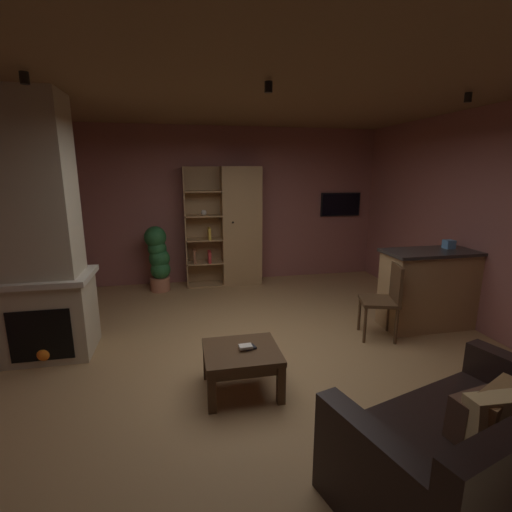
{
  "coord_description": "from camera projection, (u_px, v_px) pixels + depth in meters",
  "views": [
    {
      "loc": [
        -0.82,
        -3.58,
        1.99
      ],
      "look_at": [
        0.0,
        0.4,
        1.05
      ],
      "focal_mm": 25.64,
      "sensor_mm": 36.0,
      "label": 1
    }
  ],
  "objects": [
    {
      "name": "floor",
      "position": [
        263.0,
        357.0,
        4.03
      ],
      "size": [
        5.66,
        6.09,
        0.02
      ],
      "primitive_type": "cube",
      "color": "#A37A4C",
      "rests_on": "ground"
    },
    {
      "name": "wall_back",
      "position": [
        226.0,
        206.0,
        6.65
      ],
      "size": [
        5.78,
        0.06,
        2.77
      ],
      "primitive_type": "cube",
      "color": "#8E544C",
      "rests_on": "ground"
    },
    {
      "name": "wall_right",
      "position": [
        502.0,
        225.0,
        4.28
      ],
      "size": [
        0.06,
        6.09,
        2.77
      ],
      "primitive_type": "cube",
      "color": "#8E544C",
      "rests_on": "ground"
    },
    {
      "name": "ceiling",
      "position": [
        265.0,
        85.0,
        3.4
      ],
      "size": [
        5.66,
        6.09,
        0.02
      ],
      "primitive_type": "cube",
      "color": "brown"
    },
    {
      "name": "window_pane_back",
      "position": [
        214.0,
        216.0,
        6.61
      ],
      "size": [
        0.58,
        0.01,
        0.9
      ],
      "primitive_type": "cube",
      "color": "white"
    },
    {
      "name": "stone_fireplace",
      "position": [
        40.0,
        244.0,
        3.84
      ],
      "size": [
        0.94,
        0.74,
        2.77
      ],
      "color": "#BCAD8E",
      "rests_on": "ground"
    },
    {
      "name": "bookshelf_cabinet",
      "position": [
        236.0,
        227.0,
        6.5
      ],
      "size": [
        1.33,
        0.41,
        2.08
      ],
      "color": "#A87F51",
      "rests_on": "ground"
    },
    {
      "name": "kitchen_bar_counter",
      "position": [
        435.0,
        288.0,
        4.75
      ],
      "size": [
        1.42,
        0.57,
        1.02
      ],
      "color": "#A87F51",
      "rests_on": "ground"
    },
    {
      "name": "tissue_box",
      "position": [
        449.0,
        244.0,
        4.73
      ],
      "size": [
        0.12,
        0.12,
        0.11
      ],
      "primitive_type": "cube",
      "rotation": [
        0.0,
        0.0,
        -0.02
      ],
      "color": "#598CBF",
      "rests_on": "kitchen_bar_counter"
    },
    {
      "name": "leather_couch",
      "position": [
        472.0,
        455.0,
        2.23
      ],
      "size": [
        1.81,
        1.34,
        0.84
      ],
      "color": "black",
      "rests_on": "ground"
    },
    {
      "name": "coffee_table",
      "position": [
        242.0,
        358.0,
        3.34
      ],
      "size": [
        0.68,
        0.61,
        0.41
      ],
      "color": "#4C331E",
      "rests_on": "ground"
    },
    {
      "name": "table_book_0",
      "position": [
        250.0,
        347.0,
        3.34
      ],
      "size": [
        0.12,
        0.11,
        0.02
      ],
      "primitive_type": "cube",
      "rotation": [
        0.0,
        0.0,
        0.26
      ],
      "color": "black",
      "rests_on": "coffee_table"
    },
    {
      "name": "table_book_1",
      "position": [
        246.0,
        346.0,
        3.32
      ],
      "size": [
        0.12,
        0.09,
        0.02
      ],
      "primitive_type": "cube",
      "rotation": [
        0.0,
        0.0,
        0.08
      ],
      "color": "beige",
      "rests_on": "coffee_table"
    },
    {
      "name": "dining_chair",
      "position": [
        386.0,
        296.0,
        4.4
      ],
      "size": [
        0.52,
        0.52,
        0.92
      ],
      "color": "#4C331E",
      "rests_on": "ground"
    },
    {
      "name": "potted_floor_plant",
      "position": [
        158.0,
        257.0,
        6.17
      ],
      "size": [
        0.41,
        0.38,
        1.11
      ],
      "color": "#B77051",
      "rests_on": "ground"
    },
    {
      "name": "wall_mounted_tv",
      "position": [
        340.0,
        204.0,
        7.03
      ],
      "size": [
        0.78,
        0.06,
        0.44
      ],
      "color": "black"
    },
    {
      "name": "track_light_spot_0",
      "position": [
        24.0,
        78.0,
        2.83
      ],
      "size": [
        0.07,
        0.07,
        0.09
      ],
      "primitive_type": "cylinder",
      "color": "black"
    },
    {
      "name": "track_light_spot_1",
      "position": [
        268.0,
        87.0,
        3.13
      ],
      "size": [
        0.07,
        0.07,
        0.09
      ],
      "primitive_type": "cylinder",
      "color": "black"
    },
    {
      "name": "track_light_spot_2",
      "position": [
        468.0,
        97.0,
        3.57
      ],
      "size": [
        0.07,
        0.07,
        0.09
      ],
      "primitive_type": "cylinder",
      "color": "black"
    }
  ]
}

